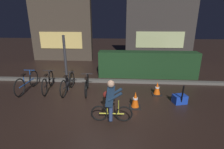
% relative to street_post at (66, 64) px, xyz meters
% --- Properties ---
extents(ground_plane, '(40.00, 40.00, 0.00)m').
position_rel_street_post_xyz_m(ground_plane, '(1.67, -1.20, -1.11)').
color(ground_plane, black).
extents(sidewalk_curb, '(12.00, 0.24, 0.12)m').
position_rel_street_post_xyz_m(sidewalk_curb, '(1.67, 1.00, -1.05)').
color(sidewalk_curb, '#56544F').
rests_on(sidewalk_curb, ground).
extents(hedge_row, '(4.80, 0.70, 1.28)m').
position_rel_street_post_xyz_m(hedge_row, '(3.47, 1.90, -0.47)').
color(hedge_row, '#19381C').
rests_on(hedge_row, ground).
extents(storefront_left, '(4.09, 0.54, 4.56)m').
position_rel_street_post_xyz_m(storefront_left, '(-1.92, 5.30, 1.16)').
color(storefront_left, '#42382D').
rests_on(storefront_left, ground).
extents(storefront_right, '(4.66, 0.54, 5.00)m').
position_rel_street_post_xyz_m(storefront_right, '(4.76, 6.00, 1.38)').
color(storefront_right, '#383330').
rests_on(storefront_right, ground).
extents(street_post, '(0.10, 0.10, 2.22)m').
position_rel_street_post_xyz_m(street_post, '(0.00, 0.00, 0.00)').
color(street_post, '#2D2D33').
rests_on(street_post, ground).
extents(parked_bike_leftmost, '(0.46, 1.75, 0.80)m').
position_rel_street_post_xyz_m(parked_bike_leftmost, '(-1.58, -0.20, -0.75)').
color(parked_bike_leftmost, black).
rests_on(parked_bike_leftmost, ground).
extents(parked_bike_left_mid, '(0.46, 1.68, 0.78)m').
position_rel_street_post_xyz_m(parked_bike_left_mid, '(-0.76, -0.10, -0.76)').
color(parked_bike_left_mid, black).
rests_on(parked_bike_left_mid, ground).
extents(parked_bike_center_left, '(0.46, 1.66, 0.76)m').
position_rel_street_post_xyz_m(parked_bike_center_left, '(0.08, -0.19, -0.76)').
color(parked_bike_center_left, black).
rests_on(parked_bike_center_left, ground).
extents(parked_bike_center_right, '(0.46, 1.53, 0.71)m').
position_rel_street_post_xyz_m(parked_bike_center_right, '(0.85, -0.20, -0.79)').
color(parked_bike_center_right, black).
rests_on(parked_bike_center_right, ground).
extents(traffic_cone_near, '(0.36, 0.36, 0.55)m').
position_rel_street_post_xyz_m(traffic_cone_near, '(2.68, -1.30, -0.84)').
color(traffic_cone_near, black).
rests_on(traffic_cone_near, ground).
extents(traffic_cone_far, '(0.36, 0.36, 0.51)m').
position_rel_street_post_xyz_m(traffic_cone_far, '(3.58, -0.23, -0.87)').
color(traffic_cone_far, black).
rests_on(traffic_cone_far, ground).
extents(blue_crate, '(0.51, 0.42, 0.30)m').
position_rel_street_post_xyz_m(blue_crate, '(4.24, -0.90, -0.96)').
color(blue_crate, '#193DB7').
rests_on(blue_crate, ground).
extents(cyclist, '(1.19, 0.51, 1.25)m').
position_rel_street_post_xyz_m(cyclist, '(1.93, -2.13, -0.48)').
color(cyclist, black).
rests_on(cyclist, ground).
extents(closed_umbrella, '(0.15, 0.36, 0.81)m').
position_rel_street_post_xyz_m(closed_umbrella, '(4.22, -1.15, -0.71)').
color(closed_umbrella, black).
rests_on(closed_umbrella, ground).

